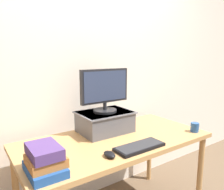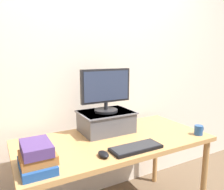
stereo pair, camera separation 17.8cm
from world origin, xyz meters
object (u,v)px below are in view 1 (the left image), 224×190
at_px(keyboard, 140,147).
at_px(book_stack, 45,160).
at_px(riser_box, 105,121).
at_px(coffee_mug, 195,127).
at_px(desk, 115,147).
at_px(computer_monitor, 105,90).
at_px(computer_mouse, 109,154).

distance_m(keyboard, book_stack, 0.67).
bearing_deg(riser_box, coffee_mug, -34.82).
relative_size(riser_box, coffee_mug, 4.69).
height_order(riser_box, book_stack, riser_box).
bearing_deg(keyboard, desk, 97.86).
bearing_deg(computer_monitor, keyboard, -88.06).
xyz_separation_m(computer_mouse, book_stack, (-0.41, 0.04, 0.06)).
distance_m(desk, computer_mouse, 0.35).
relative_size(keyboard, book_stack, 1.43).
bearing_deg(riser_box, keyboard, -88.06).
distance_m(riser_box, coffee_mug, 0.79).
distance_m(computer_mouse, coffee_mug, 0.89).
bearing_deg(keyboard, coffee_mug, -1.05).
height_order(book_stack, coffee_mug, book_stack).
relative_size(riser_box, computer_mouse, 4.42).
xyz_separation_m(computer_monitor, keyboard, (0.01, -0.44, -0.36)).
bearing_deg(keyboard, computer_mouse, 178.09).
height_order(riser_box, computer_mouse, riser_box).
distance_m(computer_mouse, book_stack, 0.42).
bearing_deg(coffee_mug, keyboard, 178.95).
bearing_deg(desk, computer_monitor, 83.51).
bearing_deg(riser_box, computer_mouse, -119.23).
bearing_deg(computer_mouse, desk, 48.40).
height_order(keyboard, book_stack, book_stack).
height_order(keyboard, computer_mouse, computer_mouse).
xyz_separation_m(desk, keyboard, (0.04, -0.26, 0.09)).
bearing_deg(computer_mouse, book_stack, 174.26).
bearing_deg(computer_mouse, keyboard, -1.91).
xyz_separation_m(keyboard, coffee_mug, (0.64, -0.01, 0.03)).
relative_size(computer_monitor, book_stack, 1.71).
relative_size(desk, computer_mouse, 14.76).
bearing_deg(coffee_mug, computer_mouse, 178.70).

